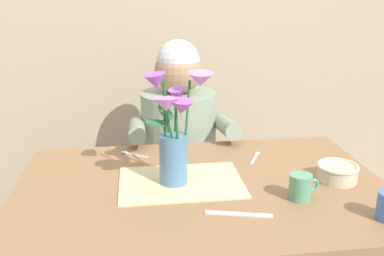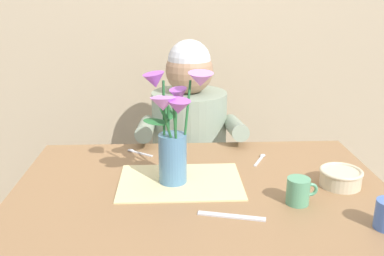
{
  "view_description": "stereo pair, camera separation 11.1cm",
  "coord_description": "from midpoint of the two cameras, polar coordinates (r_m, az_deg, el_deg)",
  "views": [
    {
      "loc": [
        -0.2,
        -1.24,
        1.35
      ],
      "look_at": [
        -0.03,
        0.05,
        0.92
      ],
      "focal_mm": 40.11,
      "sensor_mm": 36.0,
      "label": 1
    },
    {
      "loc": [
        -0.09,
        -1.25,
        1.35
      ],
      "look_at": [
        -0.03,
        0.05,
        0.92
      ],
      "focal_mm": 40.11,
      "sensor_mm": 36.0,
      "label": 2
    }
  ],
  "objects": [
    {
      "name": "spoon_1",
      "position": [
        1.66,
        -10.14,
        -3.41
      ],
      "size": [
        0.11,
        0.08,
        0.01
      ],
      "color": "silver",
      "rests_on": "dining_table"
    },
    {
      "name": "ceramic_bowl",
      "position": [
        1.48,
        16.74,
        -5.63
      ],
      "size": [
        0.14,
        0.14,
        0.06
      ],
      "color": "beige",
      "rests_on": "dining_table"
    },
    {
      "name": "striped_placemat",
      "position": [
        1.41,
        -3.76,
        -7.24
      ],
      "size": [
        0.4,
        0.28,
        0.0
      ],
      "primitive_type": "cube",
      "color": "beige",
      "rests_on": "dining_table"
    },
    {
      "name": "flower_vase",
      "position": [
        1.34,
        -4.71,
        -0.15
      ],
      "size": [
        0.24,
        0.24,
        0.37
      ],
      "color": "teal",
      "rests_on": "dining_table"
    },
    {
      "name": "dining_table",
      "position": [
        1.44,
        -0.9,
        -11.15
      ],
      "size": [
        1.2,
        0.8,
        0.74
      ],
      "color": "olive",
      "rests_on": "ground_plane"
    },
    {
      "name": "dinner_knife",
      "position": [
        1.23,
        3.57,
        -11.44
      ],
      "size": [
        0.19,
        0.06,
        0.0
      ],
      "primitive_type": "cube",
      "rotation": [
        0.0,
        0.0,
        -0.25
      ],
      "color": "silver",
      "rests_on": "dining_table"
    },
    {
      "name": "spoon_0",
      "position": [
        1.63,
        6.54,
        -3.75
      ],
      "size": [
        0.07,
        0.11,
        0.01
      ],
      "color": "silver",
      "rests_on": "dining_table"
    },
    {
      "name": "seated_person",
      "position": [
        2.02,
        -3.29,
        -4.65
      ],
      "size": [
        0.45,
        0.47,
        1.14
      ],
      "rotation": [
        0.0,
        0.0,
        -0.05
      ],
      "color": "#4C4C56",
      "rests_on": "ground_plane"
    },
    {
      "name": "ceramic_mug",
      "position": [
        1.32,
        11.93,
        -7.71
      ],
      "size": [
        0.09,
        0.07,
        0.08
      ],
      "color": "#569970",
      "rests_on": "dining_table"
    },
    {
      "name": "wood_panel_backdrop",
      "position": [
        2.3,
        -4.13,
        15.73
      ],
      "size": [
        4.0,
        0.1,
        2.5
      ],
      "primitive_type": "cube",
      "color": "tan",
      "rests_on": "ground_plane"
    }
  ]
}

